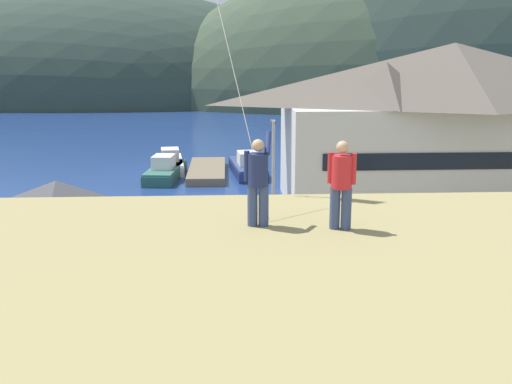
# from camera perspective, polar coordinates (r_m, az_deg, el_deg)

# --- Properties ---
(ground_plane) EXTENTS (600.00, 600.00, 0.00)m
(ground_plane) POSITION_cam_1_polar(r_m,az_deg,el_deg) (22.02, 4.17, -15.71)
(ground_plane) COLOR #66604C
(parking_lot_pad) EXTENTS (40.00, 20.00, 0.10)m
(parking_lot_pad) POSITION_cam_1_polar(r_m,az_deg,el_deg) (26.46, 2.85, -10.38)
(parking_lot_pad) COLOR gray
(parking_lot_pad) RESTS_ON ground
(bay_water) EXTENTS (360.00, 84.00, 0.03)m
(bay_water) POSITION_cam_1_polar(r_m,az_deg,el_deg) (79.86, -1.04, 5.62)
(bay_water) COLOR navy
(bay_water) RESTS_ON ground
(far_hill_west_ridge) EXTENTS (110.76, 53.70, 49.26)m
(far_hill_west_ridge) POSITION_cam_1_polar(r_m,az_deg,el_deg) (139.97, -15.27, 8.46)
(far_hill_west_ridge) COLOR #2D3D33
(far_hill_west_ridge) RESTS_ON ground
(far_hill_east_peak) EXTENTS (128.84, 58.40, 63.11)m
(far_hill_east_peak) POSITION_cam_1_polar(r_m,az_deg,el_deg) (136.40, 18.04, 8.16)
(far_hill_east_peak) COLOR #3D4C38
(far_hill_east_peak) RESTS_ON ground
(harbor_lodge) EXTENTS (24.71, 10.51, 11.37)m
(harbor_lodge) POSITION_cam_1_polar(r_m,az_deg,el_deg) (44.38, 18.29, 6.65)
(harbor_lodge) COLOR beige
(harbor_lodge) RESTS_ON ground
(storage_shed_near_lot) EXTENTS (7.00, 5.79, 5.61)m
(storage_shed_near_lot) POSITION_cam_1_polar(r_m,az_deg,el_deg) (25.98, -18.36, -4.78)
(storage_shed_near_lot) COLOR #474C56
(storage_shed_near_lot) RESTS_ON ground
(wharf_dock) EXTENTS (3.20, 10.26, 0.70)m
(wharf_dock) POSITION_cam_1_polar(r_m,az_deg,el_deg) (53.16, -4.75, 2.06)
(wharf_dock) COLOR #70604C
(wharf_dock) RESTS_ON ground
(moored_boat_wharfside) EXTENTS (3.23, 7.80, 2.16)m
(moored_boat_wharfside) POSITION_cam_1_polar(r_m,az_deg,el_deg) (51.67, -8.79, 2.04)
(moored_boat_wharfside) COLOR #23564C
(moored_boat_wharfside) RESTS_ON ground
(moored_boat_outer_mooring) EXTENTS (3.39, 8.23, 2.16)m
(moored_boat_outer_mooring) POSITION_cam_1_polar(r_m,az_deg,el_deg) (52.85, -0.80, 2.44)
(moored_boat_outer_mooring) COLOR navy
(moored_boat_outer_mooring) RESTS_ON ground
(moored_boat_inner_slip) EXTENTS (3.08, 7.29, 2.16)m
(moored_boat_inner_slip) POSITION_cam_1_polar(r_m,az_deg,el_deg) (55.25, -8.29, 2.78)
(moored_boat_inner_slip) COLOR silver
(moored_boat_inner_slip) RESTS_ON ground
(parked_car_front_row_end) EXTENTS (4.34, 2.35, 1.82)m
(parked_car_front_row_end) POSITION_cam_1_polar(r_m,az_deg,el_deg) (30.03, 18.87, -6.10)
(parked_car_front_row_end) COLOR #236633
(parked_car_front_row_end) RESTS_ON parking_lot_pad
(parked_car_back_row_right) EXTENTS (4.35, 2.36, 1.82)m
(parked_car_back_row_right) POSITION_cam_1_polar(r_m,az_deg,el_deg) (21.11, -4.58, -13.81)
(parked_car_back_row_right) COLOR silver
(parked_car_back_row_right) RESTS_ON parking_lot_pad
(parked_car_lone_by_shed) EXTENTS (4.33, 2.32, 1.82)m
(parked_car_lone_by_shed) POSITION_cam_1_polar(r_m,az_deg,el_deg) (26.35, -3.77, -8.11)
(parked_car_lone_by_shed) COLOR red
(parked_car_lone_by_shed) RESTS_ON parking_lot_pad
(parked_car_mid_row_far) EXTENTS (4.31, 2.28, 1.82)m
(parked_car_mid_row_far) POSITION_cam_1_polar(r_m,az_deg,el_deg) (27.61, 8.47, -7.21)
(parked_car_mid_row_far) COLOR slate
(parked_car_mid_row_far) RESTS_ON parking_lot_pad
(parking_light_pole) EXTENTS (0.24, 0.78, 7.23)m
(parking_light_pole) POSITION_cam_1_polar(r_m,az_deg,el_deg) (30.44, 1.67, 1.13)
(parking_light_pole) COLOR #ADADB2
(parking_light_pole) RESTS_ON parking_lot_pad
(person_kite_flyer) EXTENTS (0.56, 0.64, 1.86)m
(person_kite_flyer) POSITION_cam_1_polar(r_m,az_deg,el_deg) (11.56, 0.19, 1.26)
(person_kite_flyer) COLOR #384770
(person_kite_flyer) RESTS_ON grassy_hill_foreground
(person_companion) EXTENTS (0.53, 0.40, 1.74)m
(person_companion) POSITION_cam_1_polar(r_m,az_deg,el_deg) (11.46, 8.26, 0.94)
(person_companion) COLOR #384770
(person_companion) RESTS_ON grassy_hill_foreground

